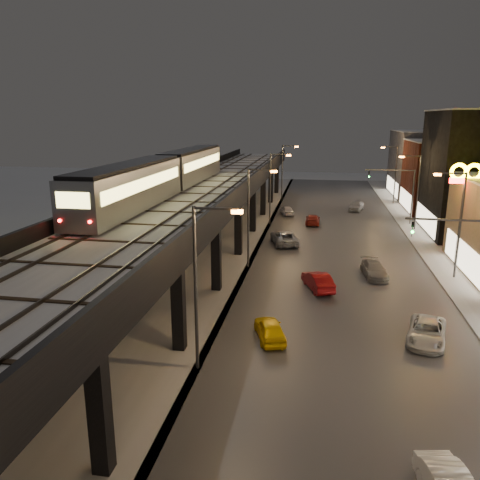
{
  "coord_description": "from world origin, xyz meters",
  "views": [
    {
      "loc": [
        5.44,
        -9.12,
        13.22
      ],
      "look_at": [
        0.12,
        21.87,
        5.0
      ],
      "focal_mm": 35.0,
      "sensor_mm": 36.0,
      "label": 1
    }
  ],
  "objects_px": {
    "car_mid_dark": "(313,220)",
    "car_onc_red": "(356,206)",
    "subway_train": "(167,173)",
    "car_mid_silver": "(284,238)",
    "car_far_white": "(287,211)",
    "car_onc_dark": "(427,333)",
    "car_onc_white": "(374,270)",
    "car_near_white": "(318,281)",
    "car_taxi": "(270,330)"
  },
  "relations": [
    {
      "from": "car_near_white",
      "to": "car_mid_dark",
      "type": "distance_m",
      "value": 23.58
    },
    {
      "from": "car_far_white",
      "to": "car_onc_red",
      "type": "distance_m",
      "value": 10.98
    },
    {
      "from": "subway_train",
      "to": "car_mid_silver",
      "type": "height_order",
      "value": "subway_train"
    },
    {
      "from": "car_near_white",
      "to": "subway_train",
      "type": "bearing_deg",
      "value": -42.45
    },
    {
      "from": "subway_train",
      "to": "car_far_white",
      "type": "height_order",
      "value": "subway_train"
    },
    {
      "from": "car_taxi",
      "to": "car_onc_white",
      "type": "xyz_separation_m",
      "value": [
        7.52,
        13.09,
        -0.03
      ]
    },
    {
      "from": "car_taxi",
      "to": "car_near_white",
      "type": "xyz_separation_m",
      "value": [
        2.8,
        9.24,
        0.04
      ]
    },
    {
      "from": "subway_train",
      "to": "car_onc_white",
      "type": "relative_size",
      "value": 7.88
    },
    {
      "from": "subway_train",
      "to": "car_mid_silver",
      "type": "xyz_separation_m",
      "value": [
        10.4,
        7.33,
        -7.55
      ]
    },
    {
      "from": "car_onc_white",
      "to": "subway_train",
      "type": "bearing_deg",
      "value": 166.42
    },
    {
      "from": "car_far_white",
      "to": "car_onc_dark",
      "type": "distance_m",
      "value": 38.67
    },
    {
      "from": "car_mid_dark",
      "to": "car_onc_white",
      "type": "xyz_separation_m",
      "value": [
        5.6,
        -19.71,
        0.0
      ]
    },
    {
      "from": "car_onc_dark",
      "to": "car_mid_dark",
      "type": "bearing_deg",
      "value": 117.83
    },
    {
      "from": "car_mid_dark",
      "to": "car_near_white",
      "type": "bearing_deg",
      "value": 92.96
    },
    {
      "from": "car_mid_silver",
      "to": "car_onc_white",
      "type": "distance_m",
      "value": 12.59
    },
    {
      "from": "car_far_white",
      "to": "car_onc_dark",
      "type": "xyz_separation_m",
      "value": [
        11.17,
        -37.02,
        0.0
      ]
    },
    {
      "from": "car_onc_dark",
      "to": "car_onc_white",
      "type": "distance_m",
      "value": 12.0
    },
    {
      "from": "subway_train",
      "to": "car_onc_white",
      "type": "xyz_separation_m",
      "value": [
        18.82,
        -2.03,
        -7.66
      ]
    },
    {
      "from": "car_mid_silver",
      "to": "car_onc_dark",
      "type": "xyz_separation_m",
      "value": [
        10.29,
        -21.21,
        -0.1
      ]
    },
    {
      "from": "car_taxi",
      "to": "car_onc_red",
      "type": "bearing_deg",
      "value": -117.34
    },
    {
      "from": "car_near_white",
      "to": "car_onc_red",
      "type": "xyz_separation_m",
      "value": [
        5.23,
        33.96,
        0.02
      ]
    },
    {
      "from": "car_onc_dark",
      "to": "car_onc_white",
      "type": "xyz_separation_m",
      "value": [
        -1.87,
        11.86,
        -0.01
      ]
    },
    {
      "from": "car_mid_dark",
      "to": "car_far_white",
      "type": "relative_size",
      "value": 1.15
    },
    {
      "from": "car_far_white",
      "to": "car_onc_dark",
      "type": "height_order",
      "value": "car_onc_dark"
    },
    {
      "from": "car_far_white",
      "to": "car_onc_red",
      "type": "bearing_deg",
      "value": -169.72
    },
    {
      "from": "car_near_white",
      "to": "car_onc_dark",
      "type": "distance_m",
      "value": 10.37
    },
    {
      "from": "car_near_white",
      "to": "car_far_white",
      "type": "height_order",
      "value": "car_near_white"
    },
    {
      "from": "car_taxi",
      "to": "car_onc_white",
      "type": "distance_m",
      "value": 15.1
    },
    {
      "from": "car_taxi",
      "to": "car_onc_white",
      "type": "relative_size",
      "value": 0.89
    },
    {
      "from": "car_onc_white",
      "to": "car_onc_red",
      "type": "bearing_deg",
      "value": 81.6
    },
    {
      "from": "car_mid_silver",
      "to": "car_onc_red",
      "type": "xyz_separation_m",
      "value": [
        8.93,
        20.75,
        -0.02
      ]
    },
    {
      "from": "car_mid_silver",
      "to": "car_far_white",
      "type": "relative_size",
      "value": 1.42
    },
    {
      "from": "car_mid_silver",
      "to": "car_onc_red",
      "type": "bearing_deg",
      "value": -128.15
    },
    {
      "from": "car_near_white",
      "to": "car_onc_red",
      "type": "distance_m",
      "value": 34.36
    },
    {
      "from": "car_taxi",
      "to": "car_mid_dark",
      "type": "bearing_deg",
      "value": -110.17
    },
    {
      "from": "car_near_white",
      "to": "car_onc_white",
      "type": "height_order",
      "value": "car_near_white"
    },
    {
      "from": "car_onc_white",
      "to": "car_far_white",
      "type": "bearing_deg",
      "value": 102.85
    },
    {
      "from": "car_onc_white",
      "to": "car_taxi",
      "type": "bearing_deg",
      "value": -127.32
    },
    {
      "from": "car_mid_silver",
      "to": "car_far_white",
      "type": "xyz_separation_m",
      "value": [
        -0.88,
        15.8,
        -0.1
      ]
    },
    {
      "from": "car_mid_dark",
      "to": "car_onc_red",
      "type": "bearing_deg",
      "value": -119.62
    },
    {
      "from": "car_far_white",
      "to": "car_onc_white",
      "type": "bearing_deg",
      "value": 93.79
    },
    {
      "from": "car_taxi",
      "to": "car_near_white",
      "type": "distance_m",
      "value": 9.66
    },
    {
      "from": "car_taxi",
      "to": "car_mid_silver",
      "type": "xyz_separation_m",
      "value": [
        -0.89,
        22.45,
        0.08
      ]
    },
    {
      "from": "car_taxi",
      "to": "car_near_white",
      "type": "height_order",
      "value": "car_near_white"
    },
    {
      "from": "subway_train",
      "to": "car_near_white",
      "type": "relative_size",
      "value": 8.06
    },
    {
      "from": "car_far_white",
      "to": "car_onc_red",
      "type": "xyz_separation_m",
      "value": [
        9.8,
        4.94,
        0.08
      ]
    },
    {
      "from": "car_onc_white",
      "to": "car_onc_red",
      "type": "xyz_separation_m",
      "value": [
        0.51,
        30.11,
        0.09
      ]
    },
    {
      "from": "car_mid_silver",
      "to": "car_onc_red",
      "type": "height_order",
      "value": "car_mid_silver"
    },
    {
      "from": "car_near_white",
      "to": "car_onc_white",
      "type": "distance_m",
      "value": 6.09
    },
    {
      "from": "car_taxi",
      "to": "car_onc_white",
      "type": "height_order",
      "value": "car_taxi"
    }
  ]
}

